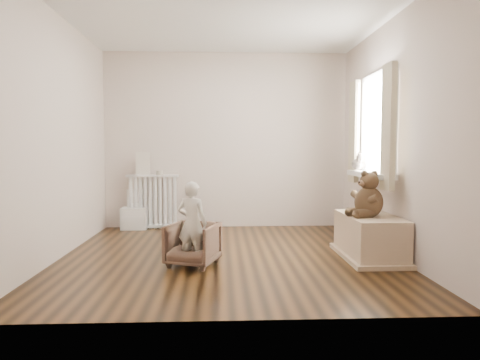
{
  "coord_description": "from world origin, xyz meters",
  "views": [
    {
      "loc": [
        -0.08,
        -4.62,
        1.16
      ],
      "look_at": [
        0.15,
        0.45,
        0.8
      ],
      "focal_mm": 32.0,
      "sensor_mm": 36.0,
      "label": 1
    }
  ],
  "objects_px": {
    "child": "(192,223)",
    "teddy_bear": "(369,196)",
    "plush_cat": "(358,162)",
    "radiator": "(153,202)",
    "toy_vanity": "(134,210)",
    "toy_bench": "(370,239)",
    "armchair": "(193,244)"
  },
  "relations": [
    {
      "from": "armchair",
      "to": "child",
      "type": "height_order",
      "value": "child"
    },
    {
      "from": "teddy_bear",
      "to": "plush_cat",
      "type": "xyz_separation_m",
      "value": [
        0.19,
        0.93,
        0.33
      ]
    },
    {
      "from": "armchair",
      "to": "child",
      "type": "distance_m",
      "value": 0.23
    },
    {
      "from": "child",
      "to": "radiator",
      "type": "bearing_deg",
      "value": -51.51
    },
    {
      "from": "radiator",
      "to": "toy_vanity",
      "type": "xyz_separation_m",
      "value": [
        -0.27,
        -0.03,
        -0.11
      ]
    },
    {
      "from": "radiator",
      "to": "toy_vanity",
      "type": "relative_size",
      "value": 1.37
    },
    {
      "from": "child",
      "to": "teddy_bear",
      "type": "distance_m",
      "value": 1.86
    },
    {
      "from": "radiator",
      "to": "plush_cat",
      "type": "xyz_separation_m",
      "value": [
        2.74,
        -0.98,
        0.61
      ]
    },
    {
      "from": "teddy_bear",
      "to": "radiator",
      "type": "bearing_deg",
      "value": 126.77
    },
    {
      "from": "armchair",
      "to": "toy_bench",
      "type": "relative_size",
      "value": 0.48
    },
    {
      "from": "child",
      "to": "toy_bench",
      "type": "height_order",
      "value": "child"
    },
    {
      "from": "teddy_bear",
      "to": "armchair",
      "type": "bearing_deg",
      "value": 168.24
    },
    {
      "from": "armchair",
      "to": "toy_bench",
      "type": "bearing_deg",
      "value": 26.59
    },
    {
      "from": "toy_bench",
      "to": "plush_cat",
      "type": "xyz_separation_m",
      "value": [
        0.14,
        0.85,
        0.8
      ]
    },
    {
      "from": "radiator",
      "to": "armchair",
      "type": "bearing_deg",
      "value": -70.77
    },
    {
      "from": "plush_cat",
      "to": "toy_vanity",
      "type": "bearing_deg",
      "value": 140.15
    },
    {
      "from": "radiator",
      "to": "plush_cat",
      "type": "bearing_deg",
      "value": -19.67
    },
    {
      "from": "teddy_bear",
      "to": "plush_cat",
      "type": "distance_m",
      "value": 1.0
    },
    {
      "from": "radiator",
      "to": "child",
      "type": "distance_m",
      "value": 2.23
    },
    {
      "from": "toy_vanity",
      "to": "plush_cat",
      "type": "distance_m",
      "value": 3.24
    },
    {
      "from": "toy_vanity",
      "to": "plush_cat",
      "type": "xyz_separation_m",
      "value": [
        3.01,
        -0.95,
        0.72
      ]
    },
    {
      "from": "toy_vanity",
      "to": "teddy_bear",
      "type": "height_order",
      "value": "teddy_bear"
    },
    {
      "from": "toy_bench",
      "to": "plush_cat",
      "type": "relative_size",
      "value": 3.71
    },
    {
      "from": "teddy_bear",
      "to": "plush_cat",
      "type": "bearing_deg",
      "value": 62.28
    },
    {
      "from": "toy_vanity",
      "to": "toy_bench",
      "type": "bearing_deg",
      "value": -32.17
    },
    {
      "from": "toy_vanity",
      "to": "armchair",
      "type": "height_order",
      "value": "toy_vanity"
    },
    {
      "from": "toy_vanity",
      "to": "toy_bench",
      "type": "xyz_separation_m",
      "value": [
        2.87,
        -1.8,
        -0.08
      ]
    },
    {
      "from": "toy_bench",
      "to": "plush_cat",
      "type": "height_order",
      "value": "plush_cat"
    },
    {
      "from": "armchair",
      "to": "child",
      "type": "relative_size",
      "value": 0.57
    },
    {
      "from": "child",
      "to": "teddy_bear",
      "type": "bearing_deg",
      "value": -154.07
    },
    {
      "from": "armchair",
      "to": "plush_cat",
      "type": "bearing_deg",
      "value": 47.81
    },
    {
      "from": "toy_bench",
      "to": "child",
      "type": "bearing_deg",
      "value": -171.59
    }
  ]
}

